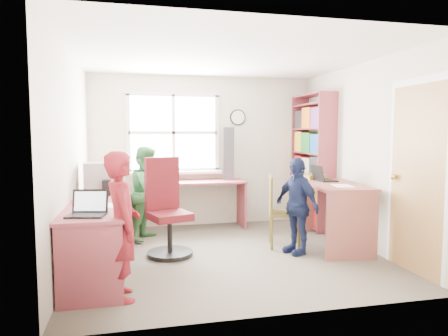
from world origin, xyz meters
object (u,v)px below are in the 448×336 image
at_px(potted_plant, 161,171).
at_px(bookshelf, 312,164).
at_px(person_red, 122,226).
at_px(cd_tower, 229,154).
at_px(right_desk, 331,199).
at_px(swivel_chair, 167,213).
at_px(laptop_right, 322,177).
at_px(person_navy, 296,206).
at_px(l_desk, 117,229).
at_px(person_green, 148,193).
at_px(wooden_chair, 279,208).
at_px(crt_monitor, 100,178).
at_px(laptop_left, 88,209).

bearing_deg(potted_plant, bookshelf, -7.30).
bearing_deg(person_red, bookshelf, -61.89).
relative_size(cd_tower, person_red, 0.62).
bearing_deg(right_desk, person_red, -148.11).
height_order(swivel_chair, person_red, person_red).
bearing_deg(potted_plant, laptop_right, -28.97).
bearing_deg(bookshelf, cd_tower, 167.18).
bearing_deg(person_navy, potted_plant, -156.64).
height_order(l_desk, person_navy, person_navy).
height_order(right_desk, swivel_chair, swivel_chair).
xyz_separation_m(right_desk, swivel_chair, (-2.18, 0.02, -0.10)).
height_order(bookshelf, person_green, bookshelf).
bearing_deg(swivel_chair, right_desk, -19.48).
bearing_deg(swivel_chair, cd_tower, 31.10).
xyz_separation_m(person_red, person_navy, (2.07, 0.94, -0.07)).
relative_size(cd_tower, person_navy, 0.70).
bearing_deg(bookshelf, person_red, -141.99).
relative_size(bookshelf, person_red, 1.57).
distance_m(right_desk, wooden_chair, 0.72).
distance_m(bookshelf, swivel_chair, 2.64).
distance_m(right_desk, person_red, 2.94).
relative_size(right_desk, crt_monitor, 3.60).
height_order(l_desk, potted_plant, potted_plant).
bearing_deg(laptop_right, l_desk, 100.89).
relative_size(l_desk, crt_monitor, 6.96).
bearing_deg(person_red, wooden_chair, -67.19).
distance_m(laptop_right, person_red, 2.97).
xyz_separation_m(bookshelf, person_green, (-2.59, -0.23, -0.35)).
bearing_deg(laptop_left, right_desk, 31.43).
bearing_deg(person_green, potted_plant, 4.98).
relative_size(swivel_chair, laptop_left, 3.19).
xyz_separation_m(bookshelf, person_red, (-2.88, -2.25, -0.33)).
relative_size(l_desk, person_green, 2.25).
bearing_deg(right_desk, l_desk, -163.53).
height_order(wooden_chair, person_navy, person_navy).
height_order(swivel_chair, crt_monitor, swivel_chair).
bearing_deg(right_desk, wooden_chair, -175.72).
bearing_deg(bookshelf, laptop_right, -106.44).
xyz_separation_m(crt_monitor, person_navy, (2.38, -0.59, -0.34)).
bearing_deg(laptop_right, cd_tower, 40.12).
xyz_separation_m(l_desk, laptop_left, (-0.22, -0.65, 0.35)).
bearing_deg(swivel_chair, crt_monitor, 141.53).
relative_size(right_desk, swivel_chair, 1.28).
xyz_separation_m(l_desk, swivel_chair, (0.57, 0.46, 0.06)).
bearing_deg(cd_tower, crt_monitor, -136.93).
xyz_separation_m(l_desk, person_red, (0.08, -0.78, 0.21)).
relative_size(right_desk, bookshelf, 0.73).
bearing_deg(swivel_chair, wooden_chair, -18.27).
distance_m(cd_tower, person_green, 1.49).
bearing_deg(person_navy, person_red, -86.11).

